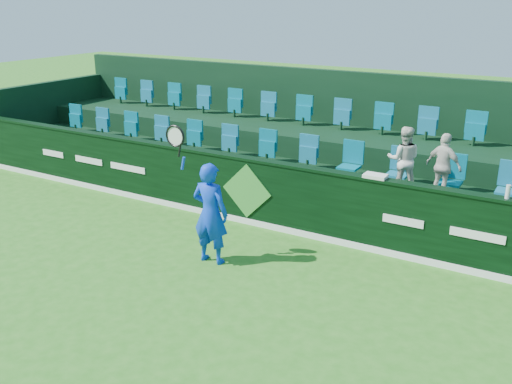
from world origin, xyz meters
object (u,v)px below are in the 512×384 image
Objects in this scene: spectator_left at (404,159)px; drinks_bottle at (508,192)px; towel at (375,176)px; tennis_player at (210,212)px; spectator_middle at (444,166)px.

spectator_left is 2.26m from drinks_bottle.
drinks_bottle is at bearing 132.95° from spectator_left.
drinks_bottle reaches higher than towel.
tennis_player is 2.90m from towel.
towel is at bearing 65.04° from spectator_left.
towel is at bearing 180.00° from drinks_bottle.
towel is (-0.88, -1.12, -0.02)m from spectator_middle.
spectator_middle is at bearing 51.70° from towel.
drinks_bottle is (2.11, 0.00, 0.08)m from towel.
towel is at bearing 40.18° from tennis_player.
tennis_player is 10.68× the size of drinks_bottle.
tennis_player reaches higher than spectator_left.
spectator_middle is 1.43m from towel.
spectator_left is at bearing 150.26° from drinks_bottle.
spectator_left is 1.03× the size of spectator_middle.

